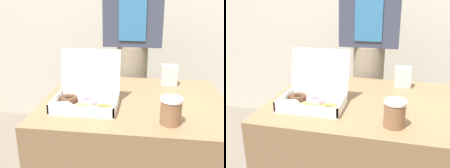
# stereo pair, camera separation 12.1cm
# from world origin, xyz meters

# --- Properties ---
(table) EXTENTS (0.96, 0.77, 0.73)m
(table) POSITION_xyz_m (0.00, 0.00, 0.37)
(table) COLOR brown
(table) RESTS_ON ground_plane
(donut_box) EXTENTS (0.32, 0.27, 0.27)m
(donut_box) POSITION_xyz_m (-0.24, -0.14, 0.77)
(donut_box) COLOR white
(donut_box) RESTS_ON table
(coffee_cup) EXTENTS (0.10, 0.10, 0.12)m
(coffee_cup) POSITION_xyz_m (0.17, -0.26, 0.79)
(coffee_cup) COLOR #8C6042
(coffee_cup) RESTS_ON table
(napkin_holder) EXTENTS (0.10, 0.05, 0.13)m
(napkin_holder) POSITION_xyz_m (0.20, 0.26, 0.79)
(napkin_holder) COLOR silver
(napkin_holder) RESTS_ON table
(person_customer) EXTENTS (0.41, 0.22, 1.72)m
(person_customer) POSITION_xyz_m (-0.05, 0.57, 0.95)
(person_customer) COLOR gray
(person_customer) RESTS_ON ground_plane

